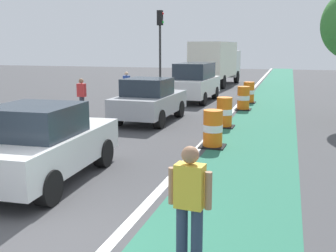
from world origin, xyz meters
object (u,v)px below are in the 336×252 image
(parked_sedan_nearest, at_px, (42,144))
(pedestrian_crossing, at_px, (82,97))
(delivery_truck_down_block, at_px, (216,61))
(parked_sedan_second, at_px, (149,100))
(traffic_barrel_far, at_px, (249,93))
(skateboarder_on_lane, at_px, (190,206))
(pedestrian_waiting, at_px, (127,86))
(traffic_barrel_mid, at_px, (224,113))
(traffic_light_corner, at_px, (160,37))
(traffic_barrel_front, at_px, (213,129))
(parked_suv_third, at_px, (195,82))
(traffic_barrel_back, at_px, (243,98))

(parked_sedan_nearest, relative_size, pedestrian_crossing, 2.60)
(delivery_truck_down_block, distance_m, pedestrian_crossing, 15.83)
(parked_sedan_second, xyz_separation_m, traffic_barrel_far, (3.19, 6.57, -0.30))
(parked_sedan_second, relative_size, pedestrian_crossing, 2.57)
(skateboarder_on_lane, relative_size, parked_sedan_nearest, 0.40)
(pedestrian_waiting, bearing_deg, delivery_truck_down_block, 75.22)
(skateboarder_on_lane, relative_size, traffic_barrel_mid, 1.55)
(skateboarder_on_lane, bearing_deg, traffic_light_corner, 108.86)
(skateboarder_on_lane, xyz_separation_m, parked_sedan_second, (-4.07, 10.06, -0.08))
(skateboarder_on_lane, xyz_separation_m, traffic_barrel_front, (-0.94, 6.69, -0.38))
(parked_sedan_nearest, distance_m, traffic_barrel_front, 5.04)
(traffic_barrel_mid, distance_m, traffic_light_corner, 11.99)
(parked_suv_third, height_order, traffic_light_corner, traffic_light_corner)
(pedestrian_waiting, bearing_deg, traffic_barrel_far, 15.19)
(delivery_truck_down_block, distance_m, traffic_light_corner, 6.54)
(traffic_barrel_front, bearing_deg, traffic_barrel_back, 89.57)
(parked_suv_third, xyz_separation_m, traffic_barrel_mid, (2.64, -6.60, -0.50))
(parked_sedan_nearest, relative_size, pedestrian_waiting, 2.60)
(parked_suv_third, relative_size, traffic_light_corner, 0.91)
(parked_suv_third, bearing_deg, traffic_barrel_back, -38.47)
(traffic_barrel_mid, relative_size, pedestrian_waiting, 0.68)
(traffic_barrel_far, height_order, traffic_light_corner, traffic_light_corner)
(parked_sedan_nearest, distance_m, traffic_light_corner, 17.72)
(traffic_barrel_back, bearing_deg, traffic_barrel_far, 90.02)
(parked_suv_third, distance_m, traffic_barrel_front, 10.07)
(parked_sedan_second, xyz_separation_m, traffic_barrel_back, (3.19, 4.04, -0.30))
(pedestrian_waiting, bearing_deg, traffic_light_corner, 86.92)
(traffic_barrel_front, bearing_deg, traffic_light_corner, 113.92)
(skateboarder_on_lane, relative_size, traffic_barrel_front, 1.55)
(traffic_barrel_mid, bearing_deg, traffic_barrel_far, 88.30)
(parked_sedan_second, xyz_separation_m, traffic_barrel_front, (3.13, -3.37, -0.30))
(traffic_barrel_back, height_order, traffic_light_corner, traffic_light_corner)
(parked_sedan_second, xyz_separation_m, parked_suv_third, (0.34, 6.30, 0.20))
(traffic_barrel_front, relative_size, traffic_barrel_back, 1.00)
(parked_sedan_nearest, distance_m, delivery_truck_down_block, 23.08)
(parked_suv_third, bearing_deg, pedestrian_waiting, -157.04)
(traffic_barrel_front, xyz_separation_m, pedestrian_waiting, (-6.12, 8.26, 0.33))
(traffic_barrel_mid, bearing_deg, traffic_barrel_back, 87.30)
(traffic_barrel_far, bearing_deg, delivery_truck_down_block, 110.29)
(pedestrian_crossing, bearing_deg, traffic_barrel_front, -29.33)
(delivery_truck_down_block, height_order, traffic_light_corner, traffic_light_corner)
(parked_suv_third, xyz_separation_m, traffic_barrel_front, (2.79, -9.67, -0.50))
(pedestrian_crossing, bearing_deg, pedestrian_waiting, 90.09)
(traffic_barrel_front, distance_m, traffic_light_corner, 14.74)
(parked_sedan_nearest, xyz_separation_m, traffic_barrel_mid, (2.81, 7.15, -0.30))
(parked_sedan_nearest, height_order, traffic_barrel_front, parked_sedan_nearest)
(parked_sedan_second, bearing_deg, delivery_truck_down_block, 90.57)
(traffic_light_corner, bearing_deg, parked_suv_third, -49.07)
(traffic_barrel_mid, bearing_deg, pedestrian_waiting, 139.02)
(traffic_barrel_front, bearing_deg, parked_sedan_nearest, -125.96)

